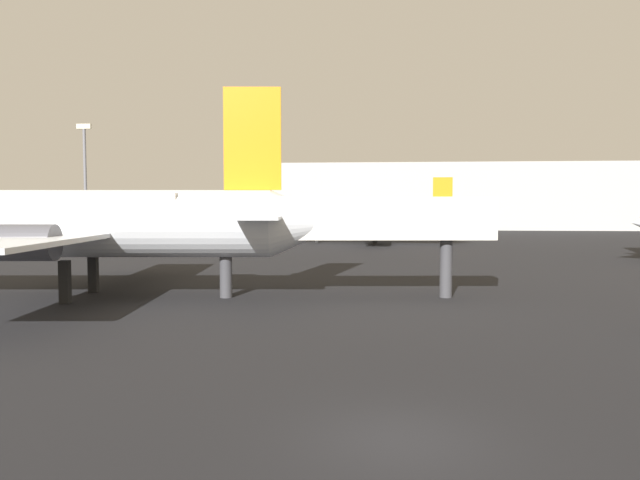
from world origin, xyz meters
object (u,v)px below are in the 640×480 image
(airplane_distant, at_px, (368,220))
(light_mast_left, at_px, (85,172))
(airplane_at_gate, at_px, (62,224))
(jet_bridge, at_px, (299,220))

(airplane_distant, xyz_separation_m, light_mast_left, (-47.09, 16.35, 7.36))
(airplane_at_gate, height_order, jet_bridge, airplane_at_gate)
(light_mast_left, bearing_deg, airplane_at_gate, -64.37)
(light_mast_left, bearing_deg, jet_bridge, -54.87)
(jet_bridge, relative_size, light_mast_left, 1.09)
(airplane_at_gate, relative_size, light_mast_left, 1.76)
(airplane_at_gate, distance_m, light_mast_left, 70.43)
(airplane_distant, bearing_deg, airplane_at_gate, 73.88)
(airplane_at_gate, xyz_separation_m, light_mast_left, (-30.34, 63.25, 6.31))
(airplane_distant, relative_size, light_mast_left, 1.51)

